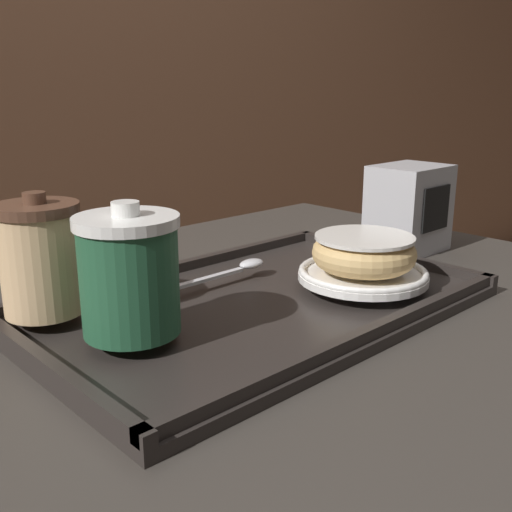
{
  "coord_description": "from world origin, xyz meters",
  "views": [
    {
      "loc": [
        -0.42,
        -0.45,
        0.96
      ],
      "look_at": [
        0.01,
        0.0,
        0.78
      ],
      "focal_mm": 42.0,
      "sensor_mm": 36.0,
      "label": 1
    }
  ],
  "objects_px": {
    "coffee_cup_rear": "(40,258)",
    "napkin_dispenser": "(409,208)",
    "donut_chocolate_glazed": "(364,252)",
    "coffee_cup_front": "(132,275)",
    "spoon": "(238,268)"
  },
  "relations": [
    {
      "from": "coffee_cup_front",
      "to": "napkin_dispenser",
      "type": "xyz_separation_m",
      "value": [
        0.5,
        0.04,
        -0.02
      ]
    },
    {
      "from": "donut_chocolate_glazed",
      "to": "spoon",
      "type": "relative_size",
      "value": 0.79
    },
    {
      "from": "spoon",
      "to": "napkin_dispenser",
      "type": "relative_size",
      "value": 1.18
    },
    {
      "from": "donut_chocolate_glazed",
      "to": "napkin_dispenser",
      "type": "relative_size",
      "value": 0.93
    },
    {
      "from": "donut_chocolate_glazed",
      "to": "napkin_dispenser",
      "type": "height_order",
      "value": "napkin_dispenser"
    },
    {
      "from": "coffee_cup_front",
      "to": "donut_chocolate_glazed",
      "type": "bearing_deg",
      "value": -9.75
    },
    {
      "from": "coffee_cup_rear",
      "to": "donut_chocolate_glazed",
      "type": "height_order",
      "value": "coffee_cup_rear"
    },
    {
      "from": "coffee_cup_rear",
      "to": "napkin_dispenser",
      "type": "distance_m",
      "value": 0.54
    },
    {
      "from": "spoon",
      "to": "napkin_dispenser",
      "type": "distance_m",
      "value": 0.32
    },
    {
      "from": "napkin_dispenser",
      "to": "coffee_cup_front",
      "type": "bearing_deg",
      "value": -175.57
    },
    {
      "from": "spoon",
      "to": "napkin_dispenser",
      "type": "height_order",
      "value": "napkin_dispenser"
    },
    {
      "from": "coffee_cup_rear",
      "to": "donut_chocolate_glazed",
      "type": "bearing_deg",
      "value": -26.32
    },
    {
      "from": "coffee_cup_rear",
      "to": "napkin_dispenser",
      "type": "xyz_separation_m",
      "value": [
        0.54,
        -0.07,
        -0.02
      ]
    },
    {
      "from": "coffee_cup_front",
      "to": "spoon",
      "type": "height_order",
      "value": "coffee_cup_front"
    },
    {
      "from": "coffee_cup_rear",
      "to": "napkin_dispenser",
      "type": "height_order",
      "value": "coffee_cup_rear"
    }
  ]
}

